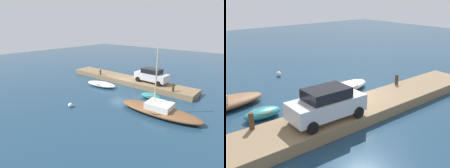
{
  "view_description": "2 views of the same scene",
  "coord_description": "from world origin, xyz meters",
  "views": [
    {
      "loc": [
        -15.24,
        19.05,
        7.79
      ],
      "look_at": [
        -0.95,
        2.61,
        0.94
      ],
      "focal_mm": 30.12,
      "sensor_mm": 36.0,
      "label": 1
    },
    {
      "loc": [
        -12.07,
        -13.19,
        7.39
      ],
      "look_at": [
        0.23,
        1.81,
        0.85
      ],
      "focal_mm": 44.78,
      "sensor_mm": 36.0,
      "label": 2
    }
  ],
  "objects": [
    {
      "name": "ground_plane",
      "position": [
        0.0,
        0.0,
        0.0
      ],
      "size": [
        84.0,
        84.0,
        0.0
      ],
      "primitive_type": "plane",
      "color": "navy"
    },
    {
      "name": "dock_platform",
      "position": [
        0.0,
        -1.74,
        0.32
      ],
      "size": [
        19.3,
        2.98,
        0.65
      ],
      "primitive_type": "cube",
      "color": "#846B4C",
      "rests_on": "ground_plane"
    },
    {
      "name": "dinghy_teal",
      "position": [
        -5.81,
        1.67,
        0.32
      ],
      "size": [
        2.32,
        1.2,
        0.62
      ],
      "rotation": [
        0.0,
        0.0,
        -0.0
      ],
      "color": "teal",
      "rests_on": "ground_plane"
    },
    {
      "name": "motorboat_white",
      "position": [
        1.36,
        2.1,
        0.32
      ],
      "size": [
        4.48,
        2.27,
        0.63
      ],
      "rotation": [
        0.0,
        0.0,
        0.15
      ],
      "color": "white",
      "rests_on": "ground_plane"
    },
    {
      "name": "sailboat_brown",
      "position": [
        -8.28,
        4.56,
        0.46
      ],
      "size": [
        7.79,
        2.75,
        5.93
      ],
      "rotation": [
        0.0,
        0.0,
        0.05
      ],
      "color": "brown",
      "rests_on": "ground_plane"
    },
    {
      "name": "mooring_post_west",
      "position": [
        -7.35,
        -0.5,
        1.09
      ],
      "size": [
        0.27,
        0.27,
        0.88
      ],
      "primitive_type": "cylinder",
      "color": "#47331E",
      "rests_on": "dock_platform"
    },
    {
      "name": "mooring_post_mid_west",
      "position": [
        4.06,
        -0.5,
        1.01
      ],
      "size": [
        0.25,
        0.25,
        0.73
      ],
      "primitive_type": "cylinder",
      "color": "#47331E",
      "rests_on": "dock_platform"
    },
    {
      "name": "parked_car",
      "position": [
        -3.71,
        -2.04,
        1.58
      ],
      "size": [
        4.35,
        2.13,
        1.81
      ],
      "rotation": [
        0.0,
        0.0,
        -0.03
      ],
      "color": "silver",
      "rests_on": "dock_platform"
    },
    {
      "name": "marker_buoy",
      "position": [
        -0.91,
        8.85,
        0.22
      ],
      "size": [
        0.44,
        0.44,
        0.44
      ],
      "primitive_type": "sphere",
      "color": "silver",
      "rests_on": "ground_plane"
    }
  ]
}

